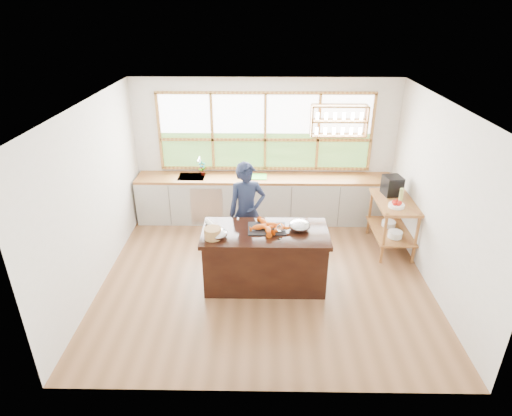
{
  "coord_description": "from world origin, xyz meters",
  "views": [
    {
      "loc": [
        -0.05,
        -5.65,
        3.92
      ],
      "look_at": [
        -0.14,
        0.15,
        1.11
      ],
      "focal_mm": 30.0,
      "sensor_mm": 36.0,
      "label": 1
    }
  ],
  "objects_px": {
    "cook": "(247,212)",
    "wicker_basket": "(213,233)",
    "island": "(265,257)",
    "espresso_machine": "(392,186)"
  },
  "relations": [
    {
      "from": "cook",
      "to": "wicker_basket",
      "type": "xyz_separation_m",
      "value": [
        -0.45,
        -0.96,
        0.14
      ]
    },
    {
      "from": "island",
      "to": "cook",
      "type": "height_order",
      "value": "cook"
    },
    {
      "from": "espresso_machine",
      "to": "wicker_basket",
      "type": "xyz_separation_m",
      "value": [
        -2.93,
        -1.57,
        -0.09
      ]
    },
    {
      "from": "island",
      "to": "cook",
      "type": "xyz_separation_m",
      "value": [
        -0.29,
        0.76,
        0.39
      ]
    },
    {
      "from": "cook",
      "to": "wicker_basket",
      "type": "relative_size",
      "value": 6.81
    },
    {
      "from": "cook",
      "to": "island",
      "type": "bearing_deg",
      "value": -81.95
    },
    {
      "from": "island",
      "to": "cook",
      "type": "distance_m",
      "value": 0.9
    },
    {
      "from": "island",
      "to": "espresso_machine",
      "type": "height_order",
      "value": "espresso_machine"
    },
    {
      "from": "cook",
      "to": "espresso_machine",
      "type": "relative_size",
      "value": 5.1
    },
    {
      "from": "island",
      "to": "wicker_basket",
      "type": "distance_m",
      "value": 0.93
    }
  ]
}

